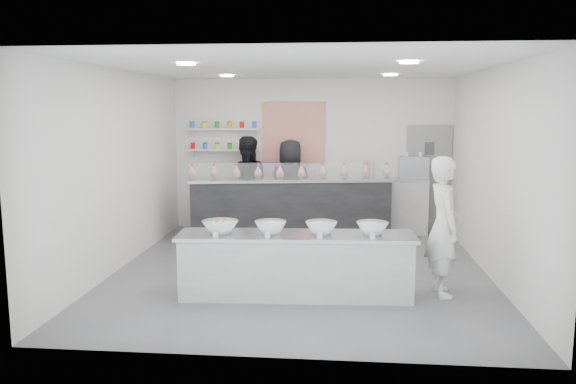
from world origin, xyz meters
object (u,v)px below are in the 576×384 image
object	(u,v)px
back_bar	(291,209)
staff_right	(290,187)
espresso_ledge	(390,206)
woman_prep	(444,226)
prep_counter	(296,265)
staff_left	(246,185)
espresso_machine	(413,168)

from	to	relation	value
back_bar	staff_right	distance (m)	0.58
espresso_ledge	woman_prep	world-z (taller)	woman_prep
woman_prep	prep_counter	bearing A→B (deg)	91.48
back_bar	espresso_ledge	world-z (taller)	back_bar
back_bar	staff_left	size ratio (longest dim) A/B	1.96
espresso_ledge	staff_left	size ratio (longest dim) A/B	0.77
espresso_machine	woman_prep	size ratio (longest dim) A/B	0.30
prep_counter	woman_prep	world-z (taller)	woman_prep
espresso_ledge	staff_right	distance (m)	1.98
woman_prep	staff_right	xyz separation A→B (m)	(-2.30, 3.46, 0.01)
espresso_machine	staff_left	xyz separation A→B (m)	(-3.24, -0.18, -0.34)
espresso_ledge	woman_prep	distance (m)	3.72
espresso_ledge	espresso_machine	size ratio (longest dim) A/B	2.70
back_bar	espresso_machine	world-z (taller)	espresso_machine
woman_prep	staff_right	size ratio (longest dim) A/B	0.99
back_bar	espresso_machine	bearing A→B (deg)	7.23
espresso_machine	woman_prep	xyz separation A→B (m)	(-0.07, -3.68, -0.38)
espresso_ledge	staff_left	bearing A→B (deg)	-176.33
espresso_machine	back_bar	bearing A→B (deg)	-163.54
prep_counter	espresso_machine	size ratio (longest dim) A/B	5.62
espresso_ledge	back_bar	bearing A→B (deg)	-160.01
prep_counter	staff_right	xyz separation A→B (m)	(-0.40, 3.72, 0.51)
espresso_ledge	espresso_machine	world-z (taller)	espresso_machine
back_bar	staff_left	xyz separation A→B (m)	(-0.92, 0.50, 0.37)
prep_counter	espresso_machine	distance (m)	4.49
staff_right	espresso_machine	bearing A→B (deg)	-164.97
back_bar	woman_prep	bearing A→B (deg)	-62.32
staff_left	woman_prep	bearing A→B (deg)	123.47
prep_counter	back_bar	size ratio (longest dim) A/B	0.82
espresso_ledge	staff_right	bearing A→B (deg)	-173.62
back_bar	woman_prep	xyz separation A→B (m)	(2.25, -2.99, 0.34)
staff_left	espresso_ledge	bearing A→B (deg)	174.94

